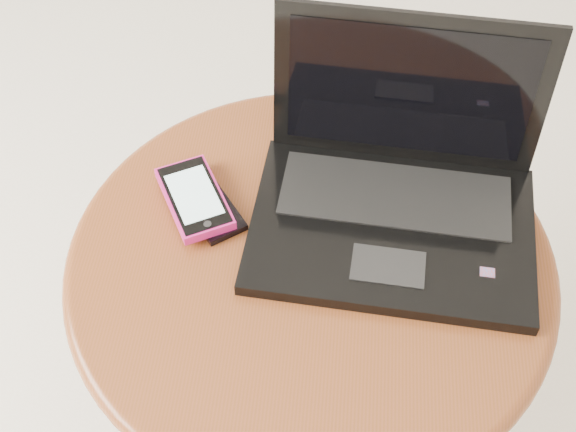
{
  "coord_description": "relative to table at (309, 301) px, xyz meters",
  "views": [
    {
      "loc": [
        0.05,
        -0.52,
        1.26
      ],
      "look_at": [
        -0.01,
        0.06,
        0.54
      ],
      "focal_mm": 48.85,
      "sensor_mm": 36.0,
      "label": 1
    }
  ],
  "objects": [
    {
      "name": "phone_pink",
      "position": [
        -0.15,
        0.06,
        0.12
      ],
      "size": [
        0.12,
        0.14,
        0.02
      ],
      "color": "#CE1D79",
      "rests_on": "phone_black"
    },
    {
      "name": "phone_black",
      "position": [
        -0.13,
        0.06,
        0.11
      ],
      "size": [
        0.1,
        0.11,
        0.01
      ],
      "color": "black",
      "rests_on": "table"
    },
    {
      "name": "table",
      "position": [
        0.0,
        0.0,
        0.0
      ],
      "size": [
        0.61,
        0.61,
        0.48
      ],
      "color": "#521F0E",
      "rests_on": "ground"
    },
    {
      "name": "laptop",
      "position": [
        0.1,
        0.08,
        0.15
      ],
      "size": [
        0.36,
        0.29,
        0.23
      ],
      "color": "black",
      "rests_on": "table"
    }
  ]
}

